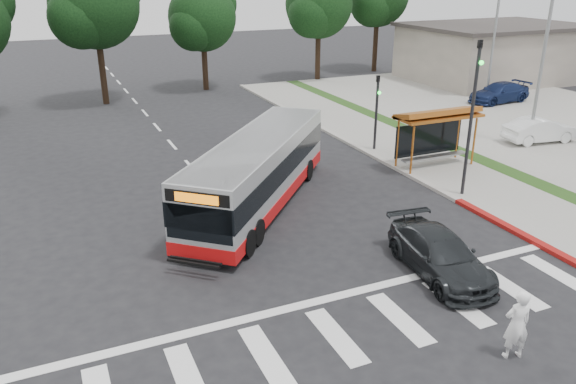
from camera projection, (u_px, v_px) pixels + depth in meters
ground at (266, 254)px, 19.07m from camera, size 140.00×140.00×0.00m
sidewalk_east at (401, 149)px, 29.97m from camera, size 4.00×40.00×0.12m
curb_east at (369, 154)px, 29.21m from camera, size 0.30×40.00×0.15m
curb_east_red at (512, 229)px, 20.72m from camera, size 0.32×6.00×0.15m
parking_lot at (539, 118)px, 36.18m from camera, size 18.00×36.00×0.10m
commercial_building at (495, 54)px, 48.21m from camera, size 14.00×10.00×4.40m
building_roof_cap at (498, 26)px, 47.34m from camera, size 14.60×10.60×0.30m
crosswalk_ladder at (336, 336)px, 14.82m from camera, size 18.00×2.60×0.01m
bus_shelter at (437, 120)px, 26.59m from camera, size 4.20×1.60×2.86m
traffic_signal_ne_tall at (473, 107)px, 22.50m from camera, size 0.18×0.37×6.50m
traffic_signal_ne_short at (377, 105)px, 28.97m from camera, size 0.18×0.37×4.00m
lot_light_front at (547, 34)px, 28.74m from camera, size 1.90×0.35×9.01m
lot_light_mid at (497, 16)px, 39.48m from camera, size 1.90×0.35×9.01m
tree_ne_a at (319, 3)px, 46.58m from camera, size 6.16×5.74×9.30m
tree_north_a at (95, 2)px, 37.92m from camera, size 6.60×6.15×10.17m
tree_north_b at (203, 16)px, 43.08m from camera, size 5.72×5.33×8.43m
transit_bus at (258, 173)px, 22.46m from camera, size 8.99×9.86×2.84m
pedestrian at (517, 324)px, 13.71m from camera, size 0.78×0.60×1.89m
dark_sedan at (440, 254)px, 17.67m from camera, size 2.38×4.75×1.32m
parked_car_1 at (540, 130)px, 30.86m from camera, size 4.27×1.97×1.36m
parked_car_3 at (499, 93)px, 40.08m from camera, size 4.91×2.30×1.39m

